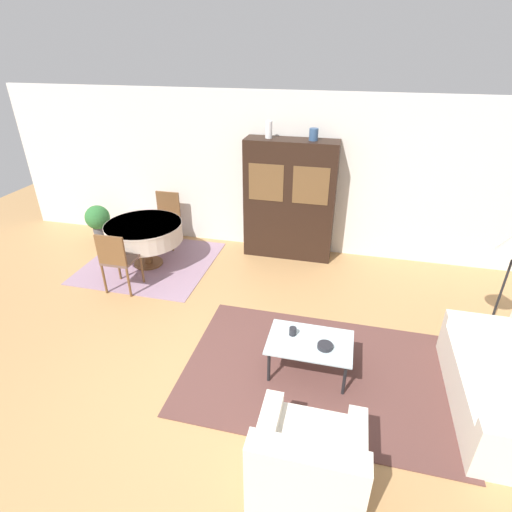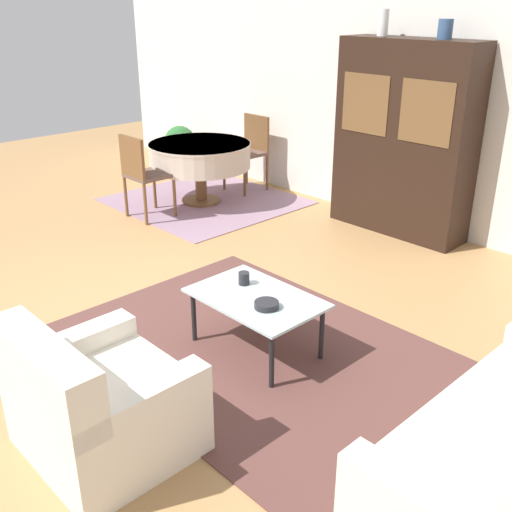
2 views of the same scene
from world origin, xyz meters
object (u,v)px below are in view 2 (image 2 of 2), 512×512
object	(u,v)px
dining_chair_far	(250,147)
dining_chair_near	(142,171)
coffee_table	(256,302)
bowl	(267,305)
vase_tall	(383,22)
dining_table	(200,155)
armchair	(98,404)
vase_short	(445,29)
potted_plant	(180,145)
cup	(244,278)
display_cabinet	(404,140)

from	to	relation	value
dining_chair_far	dining_chair_near	bearing A→B (deg)	90.00
coffee_table	bowl	xyz separation A→B (m)	(0.17, -0.06, 0.07)
dining_chair_far	vase_tall	world-z (taller)	vase_tall
dining_table	armchair	bearing A→B (deg)	-46.05
vase_short	potted_plant	xyz separation A→B (m)	(-3.93, -0.24, -1.70)
armchair	cup	bearing A→B (deg)	104.15
armchair	cup	world-z (taller)	armchair
bowl	coffee_table	bearing A→B (deg)	159.88
vase_tall	coffee_table	bearing A→B (deg)	-68.81
dining_table	dining_chair_near	size ratio (longest dim) A/B	1.29
armchair	cup	distance (m)	1.49
dining_table	dining_chair_near	xyz separation A→B (m)	(-0.00, -0.84, -0.04)
bowl	display_cabinet	bearing A→B (deg)	107.12
dining_table	dining_chair_far	bearing A→B (deg)	90.00
coffee_table	dining_chair_near	xyz separation A→B (m)	(-2.96, 1.03, 0.17)
vase_short	dining_chair_far	bearing A→B (deg)	-177.35
cup	vase_tall	bearing A→B (deg)	107.93
display_cabinet	dining_table	xyz separation A→B (m)	(-2.23, -0.96, -0.40)
armchair	bowl	size ratio (longest dim) A/B	5.32
cup	vase_short	distance (m)	3.20
armchair	vase_short	bearing A→B (deg)	97.44
vase_short	armchair	bearing A→B (deg)	-82.56
coffee_table	cup	distance (m)	0.24
vase_short	dining_chair_near	bearing A→B (deg)	-144.97
display_cabinet	cup	size ratio (longest dim) A/B	21.32
coffee_table	dining_table	bearing A→B (deg)	147.67
armchair	cup	xyz separation A→B (m)	(-0.36, 1.43, 0.18)
dining_chair_far	vase_short	size ratio (longest dim) A/B	5.31
dining_chair_near	vase_tall	xyz separation A→B (m)	(1.86, 1.80, 1.57)
dining_chair_far	vase_tall	bearing A→B (deg)	-176.35
potted_plant	coffee_table	bearing A→B (deg)	-30.90
bowl	vase_tall	world-z (taller)	vase_tall
display_cabinet	armchair	bearing A→B (deg)	-78.17
display_cabinet	dining_table	world-z (taller)	display_cabinet
cup	vase_tall	world-z (taller)	vase_tall
dining_table	dining_chair_far	distance (m)	0.84
potted_plant	cup	bearing A→B (deg)	-31.40
coffee_table	dining_chair_far	size ratio (longest dim) A/B	0.97
armchair	vase_tall	bearing A→B (deg)	106.65
display_cabinet	vase_short	size ratio (longest dim) A/B	11.10
vase_short	bowl	bearing A→B (deg)	-79.03
dining_chair_near	vase_tall	distance (m)	3.03
dining_chair_far	display_cabinet	bearing A→B (deg)	-176.98
dining_chair_far	cup	size ratio (longest dim) A/B	10.20
armchair	coffee_table	xyz separation A→B (m)	(-0.15, 1.36, 0.09)
bowl	vase_tall	xyz separation A→B (m)	(-1.26, 2.89, 1.68)
armchair	vase_short	distance (m)	4.59
bowl	vase_short	size ratio (longest dim) A/B	0.93
dining_chair_near	dining_chair_far	world-z (taller)	same
display_cabinet	vase_tall	bearing A→B (deg)	179.86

